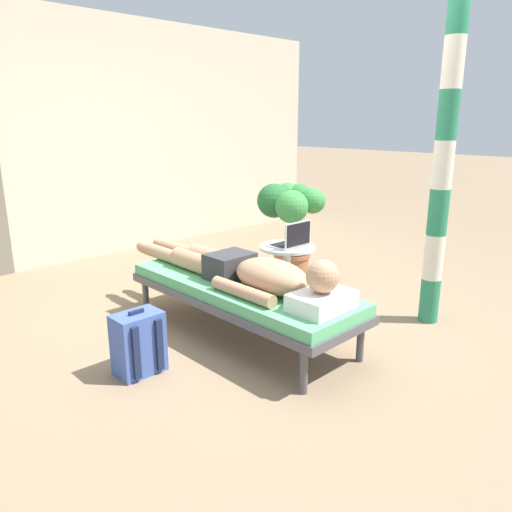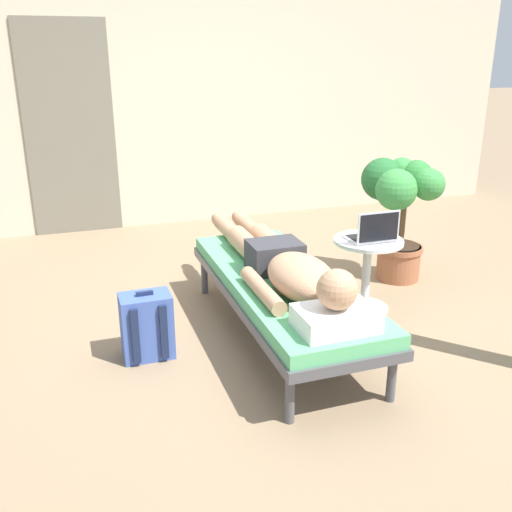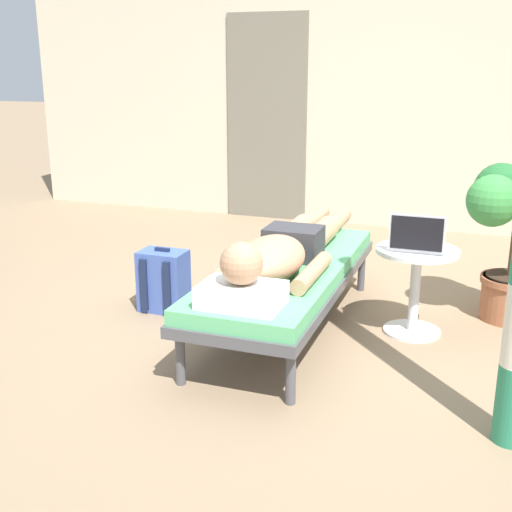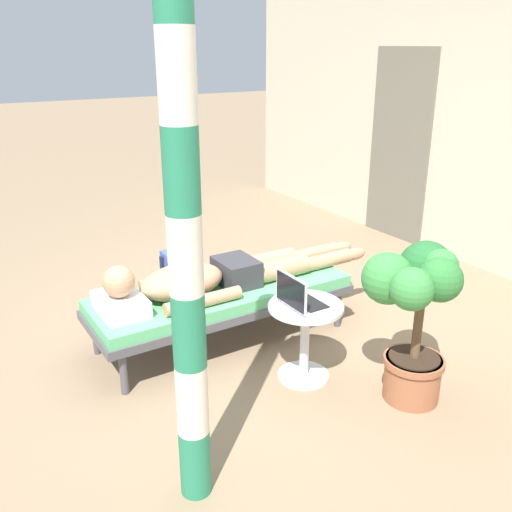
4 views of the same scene
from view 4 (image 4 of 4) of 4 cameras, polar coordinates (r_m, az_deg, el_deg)
ground_plane at (r=4.15m, az=-0.41°, el=-9.00°), size 40.00×40.00×0.00m
house_wall_back at (r=5.74m, az=23.44°, el=11.97°), size 7.60×0.20×2.70m
house_door_panel at (r=6.40m, az=14.35°, el=10.74°), size 0.84×0.03×2.04m
lounge_chair at (r=4.08m, az=-3.48°, el=-4.14°), size 0.68×1.92×0.42m
person_reclining at (r=3.99m, az=-4.39°, el=-2.12°), size 0.53×2.17×0.32m
side_table at (r=3.63m, az=5.00°, el=-7.34°), size 0.48×0.48×0.52m
laptop at (r=3.50m, az=4.44°, el=-4.30°), size 0.31×0.24×0.23m
backpack at (r=4.86m, az=-7.82°, el=-2.03°), size 0.30×0.26×0.42m
potted_plant at (r=3.45m, az=15.88°, el=-4.61°), size 0.54×0.62×0.97m
porch_post at (r=2.35m, az=-7.19°, el=0.12°), size 0.15×0.15×2.48m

